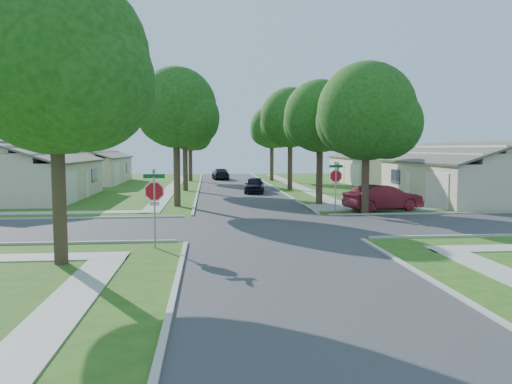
{
  "coord_description": "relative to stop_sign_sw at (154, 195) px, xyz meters",
  "views": [
    {
      "loc": [
        -2.68,
        -23.61,
        3.76
      ],
      "look_at": [
        -0.33,
        0.88,
        1.6
      ],
      "focal_mm": 35.0,
      "sensor_mm": 36.0,
      "label": 1
    }
  ],
  "objects": [
    {
      "name": "tree_w_far",
      "position": [
        0.05,
        38.71,
        3.48
      ],
      "size": [
        4.76,
        4.6,
        8.04
      ],
      "color": "#38281C",
      "rests_on": "ground"
    },
    {
      "name": "tree_e_mid",
      "position": [
        9.46,
        25.71,
        4.22
      ],
      "size": [
        5.59,
        5.4,
        9.21
      ],
      "color": "#38281C",
      "rests_on": "ground"
    },
    {
      "name": "ground",
      "position": [
        4.7,
        4.7,
        -2.03
      ],
      "size": [
        100.0,
        100.0,
        0.0
      ],
      "primitive_type": "plane",
      "color": "#275617",
      "rests_on": "ground"
    },
    {
      "name": "house_nw_far",
      "position": [
        -11.29,
        36.7,
        -0.51
      ],
      "size": [
        8.42,
        13.6,
        4.23
      ],
      "color": "beige",
      "rests_on": "ground"
    },
    {
      "name": "tree_ne_corner",
      "position": [
        11.06,
        8.91,
        3.56
      ],
      "size": [
        5.8,
        5.6,
        8.66
      ],
      "color": "#38281C",
      "rests_on": "ground"
    },
    {
      "name": "house_ne_near",
      "position": [
        20.69,
        15.7,
        -0.51
      ],
      "size": [
        8.42,
        13.6,
        4.23
      ],
      "color": "beige",
      "rests_on": "ground"
    },
    {
      "name": "car_driveway",
      "position": [
        12.55,
        10.2,
        -1.25
      ],
      "size": [
        5.0,
        2.7,
        1.56
      ],
      "primitive_type": "imported",
      "rotation": [
        0.0,
        0.0,
        1.8
      ],
      "color": "maroon",
      "rests_on": "ground"
    },
    {
      "name": "tree_sw_corner",
      "position": [
        -2.74,
        -2.29,
        4.23
      ],
      "size": [
        6.21,
        6.0,
        9.55
      ],
      "color": "#38281C",
      "rests_on": "ground"
    },
    {
      "name": "tree_w_mid",
      "position": [
        0.06,
        25.71,
        4.46
      ],
      "size": [
        5.8,
        5.6,
        9.56
      ],
      "color": "#38281C",
      "rests_on": "ground"
    },
    {
      "name": "sidewalk_nw",
      "position": [
        -1.4,
        30.7,
        -2.01
      ],
      "size": [
        1.2,
        40.0,
        0.04
      ],
      "primitive_type": "cube",
      "color": "#9E9B91",
      "rests_on": "ground"
    },
    {
      "name": "house_nw_near",
      "position": [
        -11.29,
        19.7,
        -0.51
      ],
      "size": [
        8.42,
        13.6,
        4.23
      ],
      "color": "beige",
      "rests_on": "ground"
    },
    {
      "name": "tree_e_far",
      "position": [
        9.45,
        38.71,
        3.95
      ],
      "size": [
        5.17,
        5.0,
        8.72
      ],
      "color": "#38281C",
      "rests_on": "ground"
    },
    {
      "name": "sidewalk_ne",
      "position": [
        10.8,
        30.7,
        -2.01
      ],
      "size": [
        1.2,
        40.0,
        0.04
      ],
      "primitive_type": "cube",
      "color": "#9E9B91",
      "rests_on": "ground"
    },
    {
      "name": "car_curb_west",
      "position": [
        3.5,
        41.25,
        -1.36
      ],
      "size": [
        2.16,
        4.71,
        1.33
      ],
      "primitive_type": "imported",
      "rotation": [
        0.0,
        0.0,
        3.21
      ],
      "color": "black",
      "rests_on": "ground"
    },
    {
      "name": "tree_w_near",
      "position": [
        0.06,
        13.71,
        4.08
      ],
      "size": [
        5.38,
        5.2,
        8.97
      ],
      "color": "#38281C",
      "rests_on": "ground"
    },
    {
      "name": "stop_sign_sw",
      "position": [
        0.0,
        0.0,
        0.0
      ],
      "size": [
        1.05,
        0.8,
        2.98
      ],
      "color": "gray",
      "rests_on": "ground"
    },
    {
      "name": "tree_e_near",
      "position": [
        9.45,
        13.71,
        3.61
      ],
      "size": [
        4.97,
        4.8,
        8.28
      ],
      "color": "#38281C",
      "rests_on": "ground"
    },
    {
      "name": "driveway",
      "position": [
        12.6,
        11.8,
        -2.01
      ],
      "size": [
        8.8,
        3.6,
        0.05
      ],
      "primitive_type": "cube",
      "color": "#9E9B91",
      "rests_on": "ground"
    },
    {
      "name": "road_ns",
      "position": [
        4.7,
        4.7,
        -2.03
      ],
      "size": [
        7.0,
        100.0,
        0.02
      ],
      "primitive_type": "cube",
      "color": "#333335",
      "rests_on": "ground"
    },
    {
      "name": "stop_sign_ne",
      "position": [
        9.4,
        9.4,
        0.0
      ],
      "size": [
        1.05,
        0.8,
        2.98
      ],
      "color": "gray",
      "rests_on": "ground"
    },
    {
      "name": "house_ne_far",
      "position": [
        20.69,
        33.7,
        -0.51
      ],
      "size": [
        8.42,
        13.6,
        4.23
      ],
      "color": "beige",
      "rests_on": "ground"
    },
    {
      "name": "car_curb_east",
      "position": [
        5.9,
        22.82,
        -1.36
      ],
      "size": [
        2.12,
        4.14,
        1.35
      ],
      "primitive_type": "imported",
      "rotation": [
        0.0,
        0.0,
        -0.14
      ],
      "color": "black",
      "rests_on": "ground"
    }
  ]
}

